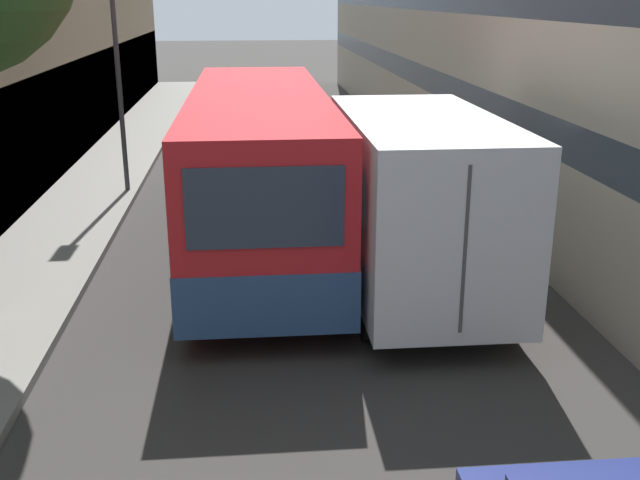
% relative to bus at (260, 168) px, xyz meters
% --- Properties ---
extents(ground_plane, '(150.00, 150.00, 0.00)m').
position_rel_bus_xyz_m(ground_plane, '(0.68, 0.05, -1.67)').
color(ground_plane, '#33302D').
extents(sidewalk_left, '(2.28, 60.00, 0.15)m').
position_rel_bus_xyz_m(sidewalk_left, '(-4.22, 0.05, -1.59)').
color(sidewalk_left, gray).
rests_on(sidewalk_left, ground_plane).
extents(bus, '(2.57, 10.24, 3.15)m').
position_rel_bus_xyz_m(bus, '(0.00, 0.00, 0.00)').
color(bus, red).
rests_on(bus, ground_plane).
extents(box_truck, '(2.32, 7.36, 3.09)m').
position_rel_bus_xyz_m(box_truck, '(2.54, -2.15, -0.02)').
color(box_truck, silver).
rests_on(box_truck, ground_plane).
extents(panel_van, '(2.00, 4.07, 1.99)m').
position_rel_bus_xyz_m(panel_van, '(-0.77, 12.17, -0.56)').
color(panel_van, silver).
rests_on(panel_van, ground_plane).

